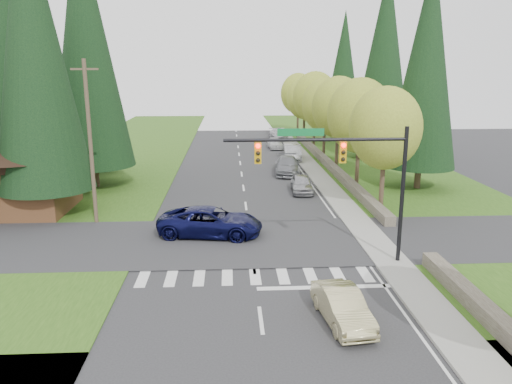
{
  "coord_description": "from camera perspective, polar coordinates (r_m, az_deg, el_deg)",
  "views": [
    {
      "loc": [
        -1.15,
        -18.42,
        9.41
      ],
      "look_at": [
        0.32,
        8.26,
        2.8
      ],
      "focal_mm": 35.0,
      "sensor_mm": 36.0,
      "label": 1
    }
  ],
  "objects": [
    {
      "name": "traffic_signal",
      "position": [
        23.99,
        10.22,
        3.04
      ],
      "size": [
        8.7,
        0.37,
        6.8
      ],
      "color": "black",
      "rests_on": "ground"
    },
    {
      "name": "cross_street",
      "position": [
        28.07,
        -0.63,
        -5.69
      ],
      "size": [
        120.0,
        8.0,
        0.1
      ],
      "primitive_type": "cube",
      "color": "#28282B",
      "rests_on": "ground"
    },
    {
      "name": "parked_car_e",
      "position": [
        68.32,
        2.56,
        6.56
      ],
      "size": [
        2.52,
        5.07,
        1.42
      ],
      "primitive_type": "imported",
      "rotation": [
        0.0,
        0.0,
        0.11
      ],
      "color": "#BBBBC0",
      "rests_on": "ground"
    },
    {
      "name": "grass_west",
      "position": [
        41.29,
        -19.74,
        -0.07
      ],
      "size": [
        14.0,
        110.0,
        0.06
      ],
      "primitive_type": "cube",
      "color": "#2B4D14",
      "rests_on": "ground"
    },
    {
      "name": "decid_tree_1",
      "position": [
        40.94,
        11.78,
        8.54
      ],
      "size": [
        5.2,
        5.2,
        8.8
      ],
      "color": "#38281C",
      "rests_on": "ground"
    },
    {
      "name": "conifer_w_b",
      "position": [
        39.34,
        -26.06,
        13.09
      ],
      "size": [
        5.44,
        5.44,
        17.8
      ],
      "color": "#38281C",
      "rests_on": "ground"
    },
    {
      "name": "parked_car_d",
      "position": [
        60.74,
        2.2,
        5.62
      ],
      "size": [
        1.82,
        4.1,
        1.37
      ],
      "primitive_type": "imported",
      "rotation": [
        0.0,
        0.0,
        0.05
      ],
      "color": "silver",
      "rests_on": "ground"
    },
    {
      "name": "sedan_champagne",
      "position": [
        19.67,
        9.84,
        -12.77
      ],
      "size": [
        1.88,
        4.09,
        1.3
      ],
      "primitive_type": "imported",
      "rotation": [
        0.0,
        0.0,
        0.13
      ],
      "color": "#D0C48A",
      "rests_on": "ground"
    },
    {
      "name": "decid_tree_3",
      "position": [
        54.54,
        7.91,
        9.83
      ],
      "size": [
        5.0,
        5.0,
        8.55
      ],
      "color": "#38281C",
      "rests_on": "ground"
    },
    {
      "name": "conifer_e_c",
      "position": [
        68.13,
        9.98,
        13.59
      ],
      "size": [
        5.1,
        5.1,
        16.8
      ],
      "color": "#38281C",
      "rests_on": "ground"
    },
    {
      "name": "utility_pole",
      "position": [
        31.83,
        -18.42,
        5.48
      ],
      "size": [
        1.6,
        0.24,
        10.0
      ],
      "color": "#473828",
      "rests_on": "ground"
    },
    {
      "name": "conifer_w_e",
      "position": [
        48.18,
        -19.23,
        14.2
      ],
      "size": [
        5.78,
        5.78,
        18.8
      ],
      "color": "#38281C",
      "rests_on": "ground"
    },
    {
      "name": "stone_wall_south",
      "position": [
        20.37,
        26.73,
        -14.11
      ],
      "size": [
        0.7,
        14.0,
        0.7
      ],
      "primitive_type": "cube",
      "color": "#4C4438",
      "rests_on": "ground"
    },
    {
      "name": "decid_tree_0",
      "position": [
        34.25,
        14.57,
        7.06
      ],
      "size": [
        4.8,
        4.8,
        8.37
      ],
      "color": "#38281C",
      "rests_on": "ground"
    },
    {
      "name": "decid_tree_4",
      "position": [
        61.41,
        6.77,
        10.67
      ],
      "size": [
        5.4,
        5.4,
        9.18
      ],
      "color": "#38281C",
      "rests_on": "ground"
    },
    {
      "name": "sidewalk_east",
      "position": [
        42.26,
        7.91,
        0.98
      ],
      "size": [
        1.8,
        80.0,
        0.13
      ],
      "primitive_type": "cube",
      "color": "gray",
      "rests_on": "ground"
    },
    {
      "name": "brown_building",
      "position": [
        36.72,
        -25.29,
        2.72
      ],
      "size": [
        8.4,
        8.4,
        5.4
      ],
      "color": "#4C2D19",
      "rests_on": "ground"
    },
    {
      "name": "decid_tree_5",
      "position": [
        68.31,
        5.58,
        10.57
      ],
      "size": [
        4.8,
        4.8,
        8.3
      ],
      "color": "#38281C",
      "rests_on": "ground"
    },
    {
      "name": "conifer_w_c",
      "position": [
        41.9,
        -18.89,
        15.76
      ],
      "size": [
        6.46,
        6.46,
        20.8
      ],
      "color": "#38281C",
      "rests_on": "ground"
    },
    {
      "name": "conifer_e_a",
      "position": [
        41.3,
        18.92,
        13.7
      ],
      "size": [
        5.44,
        5.44,
        17.8
      ],
      "color": "#38281C",
      "rests_on": "ground"
    },
    {
      "name": "conifer_e_b",
      "position": [
        54.87,
        14.46,
        14.92
      ],
      "size": [
        6.12,
        6.12,
        19.8
      ],
      "color": "#38281C",
      "rests_on": "ground"
    },
    {
      "name": "curb_east",
      "position": [
        42.11,
        6.77,
        0.97
      ],
      "size": [
        0.2,
        80.0,
        0.13
      ],
      "primitive_type": "cube",
      "color": "gray",
      "rests_on": "ground"
    },
    {
      "name": "stone_wall_north",
      "position": [
        50.22,
        8.11,
        3.36
      ],
      "size": [
        0.7,
        40.0,
        0.7
      ],
      "primitive_type": "cube",
      "color": "#4C4438",
      "rests_on": "ground"
    },
    {
      "name": "conifer_w_a",
      "position": [
        34.55,
        -24.08,
        15.03
      ],
      "size": [
        6.12,
        6.12,
        19.8
      ],
      "color": "#38281C",
      "rests_on": "ground"
    },
    {
      "name": "suv_navy",
      "position": [
        28.92,
        -5.22,
        -3.42
      ],
      "size": [
        6.32,
        3.63,
        1.66
      ],
      "primitive_type": "imported",
      "rotation": [
        0.0,
        0.0,
        1.42
      ],
      "color": "#0B0C38",
      "rests_on": "ground"
    },
    {
      "name": "decid_tree_6",
      "position": [
        75.22,
        4.85,
        11.14
      ],
      "size": [
        5.2,
        5.2,
        8.86
      ],
      "color": "#38281C",
      "rests_on": "ground"
    },
    {
      "name": "parked_car_b",
      "position": [
        45.94,
        3.6,
        3.04
      ],
      "size": [
        2.66,
        5.54,
        1.56
      ],
      "primitive_type": "imported",
      "rotation": [
        0.0,
        0.0,
        -0.09
      ],
      "color": "slate",
      "rests_on": "ground"
    },
    {
      "name": "grass_east",
      "position": [
        42.0,
        16.62,
        0.4
      ],
      "size": [
        14.0,
        110.0,
        0.06
      ],
      "primitive_type": "cube",
      "color": "#2B4D14",
      "rests_on": "ground"
    },
    {
      "name": "parked_car_a",
      "position": [
        39.11,
        5.26,
        0.94
      ],
      "size": [
        1.83,
        4.1,
        1.37
      ],
      "primitive_type": "imported",
      "rotation": [
        0.0,
        0.0,
        -0.06
      ],
      "color": "#9D9DA2",
      "rests_on": "ground"
    },
    {
      "name": "decid_tree_2",
      "position": [
        47.67,
        9.4,
        9.52
      ],
      "size": [
        5.0,
        5.0,
        8.82
      ],
      "color": "#38281C",
      "rests_on": "ground"
    },
    {
      "name": "ground",
      "position": [
        20.72,
        0.38,
        -13.12
      ],
      "size": [
        120.0,
        120.0,
        0.0
      ],
      "primitive_type": "plane",
      "color": "#28282B",
      "rests_on": "ground"
    },
    {
      "name": "parked_car_c",
      "position": [
        53.12,
        4.19,
        4.54
      ],
      "size": [
        2.04,
        5.01,
        1.62
      ],
      "primitive_type": "imported",
      "rotation": [
        0.0,
        0.0,
        -0.07
      ],
      "color": "#AAAAAF",
      "rests_on": "ground"
    }
  ]
}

